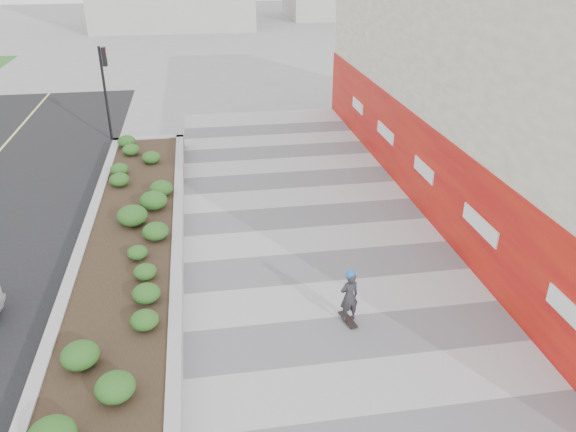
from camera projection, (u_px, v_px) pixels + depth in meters
name	position (u px, v px, depth m)	size (l,w,h in m)	color
ground	(380.00, 391.00, 11.54)	(160.00, 160.00, 0.00)	gray
walkway	(344.00, 307.00, 14.19)	(8.00, 36.00, 0.01)	#A8A8AD
building	(507.00, 85.00, 18.72)	(6.04, 24.08, 8.00)	#B9AE9E
planter	(132.00, 235.00, 16.74)	(3.00, 18.00, 0.90)	#9E9EA0
traffic_signal_near	(105.00, 80.00, 24.72)	(0.33, 0.28, 4.20)	black
manhole_cover	(363.00, 305.00, 14.26)	(0.44, 0.44, 0.01)	#595654
skateboarder	(349.00, 296.00, 13.31)	(0.54, 0.75, 1.47)	beige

